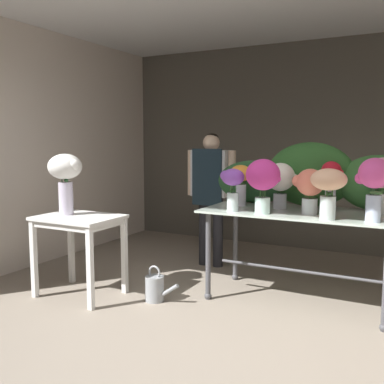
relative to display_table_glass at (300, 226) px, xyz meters
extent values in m
plane|color=gray|center=(-0.50, 0.18, -0.73)|extent=(8.76, 8.76, 0.00)
cube|color=#5B564C|center=(-0.50, 2.17, 0.70)|extent=(5.42, 0.12, 2.86)
cube|color=beige|center=(-3.22, 0.18, 0.70)|extent=(0.12, 4.10, 2.86)
cube|color=silver|center=(0.00, 0.00, 0.13)|extent=(1.76, 0.88, 0.02)
cylinder|color=#4C4C51|center=(-0.78, -0.34, -0.30)|extent=(0.05, 0.05, 0.85)
sphere|color=#4C4C51|center=(-0.78, -0.34, -0.70)|extent=(0.07, 0.07, 0.07)
sphere|color=#4C4C51|center=(0.78, -0.34, -0.70)|extent=(0.07, 0.07, 0.07)
cylinder|color=#4C4C51|center=(-0.78, 0.34, -0.30)|extent=(0.05, 0.05, 0.85)
sphere|color=#4C4C51|center=(-0.78, 0.34, -0.70)|extent=(0.07, 0.07, 0.07)
cylinder|color=#4C4C51|center=(0.00, 0.00, -0.43)|extent=(1.56, 0.03, 0.03)
cube|color=white|center=(-1.95, -0.82, 0.05)|extent=(0.78, 0.59, 0.03)
cube|color=white|center=(-1.95, -0.82, 0.00)|extent=(0.72, 0.53, 0.06)
cube|color=white|center=(-2.30, -1.08, -0.35)|extent=(0.05, 0.05, 0.76)
cube|color=white|center=(-1.60, -1.08, -0.35)|extent=(0.05, 0.05, 0.76)
cube|color=white|center=(-2.30, -0.56, -0.35)|extent=(0.05, 0.05, 0.76)
cube|color=white|center=(-1.60, -0.56, -0.35)|extent=(0.05, 0.05, 0.76)
cylinder|color=#232328|center=(-1.35, 0.72, -0.30)|extent=(0.12, 0.12, 0.85)
cylinder|color=#232328|center=(-1.16, 0.72, -0.30)|extent=(0.12, 0.12, 0.85)
cube|color=silver|center=(-1.26, 0.72, 0.40)|extent=(0.45, 0.22, 0.55)
cube|color=#192833|center=(-1.26, 0.61, 0.36)|extent=(0.38, 0.02, 0.67)
cylinder|color=beige|center=(-1.53, 0.72, 0.40)|extent=(0.09, 0.09, 0.55)
cylinder|color=beige|center=(-0.99, 0.72, 0.40)|extent=(0.09, 0.09, 0.55)
sphere|color=beige|center=(-1.26, 0.72, 0.77)|extent=(0.20, 0.20, 0.20)
ellipsoid|color=black|center=(-1.26, 0.74, 0.83)|extent=(0.15, 0.15, 0.09)
ellipsoid|color=#28562D|center=(-0.57, 0.32, 0.36)|extent=(0.81, 0.27, 0.44)
ellipsoid|color=#2D6028|center=(0.01, 0.32, 0.46)|extent=(0.86, 0.29, 0.63)
ellipsoid|color=#387033|center=(0.63, 0.32, 0.40)|extent=(0.73, 0.32, 0.52)
cylinder|color=silver|center=(0.11, -0.14, 0.21)|extent=(0.14, 0.14, 0.14)
cylinder|color=#9EBCB2|center=(0.11, -0.14, 0.17)|extent=(0.13, 0.13, 0.06)
cylinder|color=#387033|center=(0.14, -0.13, 0.25)|extent=(0.01, 0.01, 0.20)
cylinder|color=#387033|center=(0.12, -0.11, 0.25)|extent=(0.01, 0.01, 0.20)
cylinder|color=#387033|center=(0.08, -0.13, 0.25)|extent=(0.01, 0.01, 0.20)
cylinder|color=#387033|center=(0.12, -0.17, 0.25)|extent=(0.01, 0.01, 0.20)
ellipsoid|color=#EF7A60|center=(0.11, -0.14, 0.43)|extent=(0.25, 0.25, 0.24)
sphere|color=#EF7A60|center=(0.01, -0.15, 0.43)|extent=(0.11, 0.11, 0.11)
ellipsoid|color=#477F3D|center=(0.11, -0.14, 0.30)|extent=(0.11, 0.07, 0.03)
cylinder|color=silver|center=(-0.21, 0.05, 0.21)|extent=(0.13, 0.13, 0.15)
cylinder|color=#9EBCB2|center=(-0.21, 0.05, 0.17)|extent=(0.12, 0.12, 0.06)
cylinder|color=#2D6028|center=(-0.18, 0.05, 0.26)|extent=(0.01, 0.01, 0.21)
cylinder|color=#2D6028|center=(-0.22, 0.07, 0.26)|extent=(0.01, 0.01, 0.21)
cylinder|color=#2D6028|center=(-0.23, 0.02, 0.26)|extent=(0.01, 0.01, 0.21)
ellipsoid|color=white|center=(-0.21, 0.05, 0.45)|extent=(0.28, 0.28, 0.27)
sphere|color=white|center=(-0.33, 0.05, 0.47)|extent=(0.07, 0.07, 0.07)
sphere|color=white|center=(-0.10, 0.06, 0.43)|extent=(0.11, 0.11, 0.11)
cylinder|color=silver|center=(-0.26, -0.30, 0.22)|extent=(0.14, 0.14, 0.15)
cylinder|color=#9EBCB2|center=(-0.26, -0.30, 0.17)|extent=(0.13, 0.13, 0.06)
cylinder|color=#2D6028|center=(-0.25, -0.30, 0.28)|extent=(0.01, 0.01, 0.26)
cylinder|color=#2D6028|center=(-0.28, -0.27, 0.28)|extent=(0.01, 0.01, 0.26)
cylinder|color=#2D6028|center=(-0.28, -0.33, 0.28)|extent=(0.01, 0.01, 0.26)
ellipsoid|color=#D1338E|center=(-0.26, -0.30, 0.49)|extent=(0.30, 0.30, 0.28)
sphere|color=#D1338E|center=(-0.35, -0.29, 0.50)|extent=(0.12, 0.12, 0.12)
sphere|color=#D1338E|center=(-0.14, -0.28, 0.46)|extent=(0.07, 0.07, 0.07)
cylinder|color=silver|center=(0.69, 0.07, 0.24)|extent=(0.14, 0.14, 0.19)
cylinder|color=#9EBCB2|center=(0.69, 0.07, 0.18)|extent=(0.12, 0.12, 0.08)
cylinder|color=#2D6028|center=(0.69, 0.11, 0.29)|extent=(0.01, 0.01, 0.28)
cylinder|color=#2D6028|center=(0.65, 0.08, 0.29)|extent=(0.01, 0.01, 0.28)
cylinder|color=#2D6028|center=(0.69, 0.04, 0.29)|extent=(0.01, 0.01, 0.28)
ellipsoid|color=#EFB2BC|center=(0.69, 0.07, 0.52)|extent=(0.29, 0.29, 0.27)
sphere|color=#EFB2BC|center=(0.58, 0.08, 0.50)|extent=(0.08, 0.08, 0.08)
cylinder|color=silver|center=(0.65, -0.29, 0.25)|extent=(0.12, 0.12, 0.22)
cylinder|color=#9EBCB2|center=(0.65, -0.29, 0.19)|extent=(0.11, 0.11, 0.09)
cylinder|color=#28562D|center=(0.68, -0.28, 0.31)|extent=(0.01, 0.01, 0.31)
cylinder|color=#28562D|center=(0.65, -0.26, 0.31)|extent=(0.01, 0.01, 0.31)
cylinder|color=#28562D|center=(0.63, -0.29, 0.31)|extent=(0.01, 0.01, 0.31)
cylinder|color=#28562D|center=(0.65, -0.30, 0.31)|extent=(0.01, 0.01, 0.31)
ellipsoid|color=#E54C9E|center=(0.65, -0.29, 0.54)|extent=(0.25, 0.25, 0.24)
sphere|color=#E54C9E|center=(0.55, -0.26, 0.49)|extent=(0.09, 0.09, 0.09)
ellipsoid|color=#477F3D|center=(0.67, -0.30, 0.38)|extent=(0.11, 0.06, 0.03)
cylinder|color=silver|center=(-0.61, 0.05, 0.25)|extent=(0.11, 0.11, 0.22)
cylinder|color=#9EBCB2|center=(-0.61, 0.05, 0.19)|extent=(0.10, 0.10, 0.09)
cylinder|color=#387033|center=(-0.59, 0.06, 0.29)|extent=(0.01, 0.01, 0.27)
cylinder|color=#387033|center=(-0.61, 0.07, 0.29)|extent=(0.01, 0.01, 0.27)
cylinder|color=#387033|center=(-0.64, 0.05, 0.29)|extent=(0.01, 0.01, 0.27)
cylinder|color=#387033|center=(-0.61, 0.03, 0.29)|extent=(0.01, 0.01, 0.27)
ellipsoid|color=orange|center=(-0.61, 0.05, 0.47)|extent=(0.22, 0.22, 0.16)
sphere|color=orange|center=(-0.69, 0.03, 0.45)|extent=(0.06, 0.06, 0.06)
ellipsoid|color=#2D6028|center=(-0.60, 0.03, 0.38)|extent=(0.08, 0.11, 0.03)
cylinder|color=silver|center=(0.24, 0.15, 0.26)|extent=(0.10, 0.10, 0.24)
cylinder|color=#9EBCB2|center=(0.24, 0.15, 0.19)|extent=(0.09, 0.09, 0.10)
cylinder|color=#2D6028|center=(0.26, 0.15, 0.30)|extent=(0.01, 0.01, 0.30)
cylinder|color=#2D6028|center=(0.24, 0.16, 0.30)|extent=(0.01, 0.01, 0.30)
cylinder|color=#2D6028|center=(0.22, 0.15, 0.30)|extent=(0.01, 0.01, 0.30)
cylinder|color=#2D6028|center=(0.24, 0.13, 0.30)|extent=(0.01, 0.01, 0.30)
ellipsoid|color=red|center=(0.24, 0.15, 0.51)|extent=(0.18, 0.18, 0.18)
sphere|color=red|center=(0.18, 0.18, 0.48)|extent=(0.05, 0.05, 0.05)
sphere|color=red|center=(0.32, 0.15, 0.50)|extent=(0.06, 0.06, 0.06)
ellipsoid|color=#28562D|center=(0.23, 0.13, 0.40)|extent=(0.08, 0.11, 0.03)
cylinder|color=silver|center=(-0.55, -0.30, 0.23)|extent=(0.11, 0.11, 0.17)
cylinder|color=#9EBCB2|center=(-0.55, -0.30, 0.18)|extent=(0.10, 0.10, 0.07)
cylinder|color=#477F3D|center=(-0.52, -0.30, 0.28)|extent=(0.01, 0.01, 0.26)
cylinder|color=#477F3D|center=(-0.56, -0.29, 0.28)|extent=(0.01, 0.01, 0.26)
cylinder|color=#477F3D|center=(-0.56, -0.32, 0.28)|extent=(0.01, 0.01, 0.26)
ellipsoid|color=purple|center=(-0.55, -0.30, 0.46)|extent=(0.21, 0.21, 0.16)
sphere|color=purple|center=(-0.63, -0.29, 0.47)|extent=(0.09, 0.09, 0.09)
ellipsoid|color=#2D6028|center=(-0.57, -0.29, 0.33)|extent=(0.08, 0.11, 0.03)
cylinder|color=silver|center=(0.31, -0.34, 0.24)|extent=(0.13, 0.13, 0.20)
cylinder|color=#9EBCB2|center=(0.31, -0.34, 0.19)|extent=(0.12, 0.12, 0.08)
cylinder|color=#387033|center=(0.34, -0.34, 0.29)|extent=(0.01, 0.01, 0.27)
cylinder|color=#387033|center=(0.30, -0.32, 0.29)|extent=(0.01, 0.01, 0.27)
cylinder|color=#387033|center=(0.30, -0.36, 0.29)|extent=(0.01, 0.01, 0.27)
ellipsoid|color=#F4B78E|center=(0.31, -0.34, 0.47)|extent=(0.29, 0.29, 0.18)
sphere|color=#F4B78E|center=(0.22, -0.31, 0.45)|extent=(0.08, 0.08, 0.08)
ellipsoid|color=#28562D|center=(0.32, -0.34, 0.36)|extent=(0.04, 0.10, 0.03)
cylinder|color=silver|center=(-2.10, -0.82, 0.23)|extent=(0.14, 0.14, 0.32)
cylinder|color=#9EBCB2|center=(-2.10, -0.82, 0.14)|extent=(0.13, 0.13, 0.14)
cylinder|color=#28562D|center=(-2.07, -0.82, 0.27)|extent=(0.01, 0.01, 0.39)
cylinder|color=#28562D|center=(-2.13, -0.80, 0.27)|extent=(0.01, 0.01, 0.39)
cylinder|color=#28562D|center=(-2.13, -0.84, 0.27)|extent=(0.01, 0.01, 0.39)
ellipsoid|color=white|center=(-2.10, -0.82, 0.54)|extent=(0.33, 0.33, 0.25)
sphere|color=white|center=(-2.21, -0.83, 0.55)|extent=(0.11, 0.11, 0.11)
sphere|color=white|center=(-1.97, -0.84, 0.56)|extent=(0.11, 0.11, 0.11)
ellipsoid|color=#28562D|center=(-2.08, -0.84, 0.41)|extent=(0.09, 0.10, 0.03)
cylinder|color=#999EA3|center=(-1.21, -0.62, -0.61)|extent=(0.18, 0.18, 0.24)
cylinder|color=#999EA3|center=(-1.04, -0.62, -0.59)|extent=(0.18, 0.04, 0.14)
torus|color=#999EA3|center=(-1.21, -0.62, -0.45)|extent=(0.13, 0.02, 0.13)
camera|label=1|loc=(1.01, -4.07, 0.80)|focal=41.65mm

